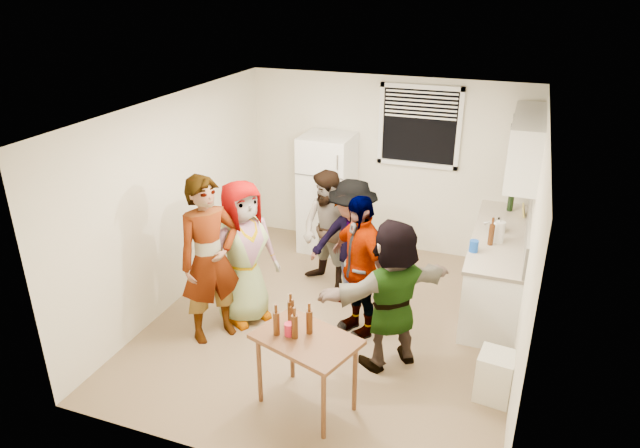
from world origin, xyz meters
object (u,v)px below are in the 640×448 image
at_px(kettle, 497,231).
at_px(guest_back_left, 328,285).
at_px(guest_stripe, 216,334).
at_px(guest_back_right, 351,301).
at_px(guest_grey, 247,317).
at_px(trash_bin, 495,375).
at_px(beer_bottle_counter, 490,245).
at_px(guest_black, 357,331).
at_px(wine_bottle, 509,211).
at_px(guest_orange, 388,361).
at_px(blue_cup, 473,251).
at_px(red_cup, 289,335).
at_px(beer_bottle_table, 293,328).
at_px(serving_table, 307,405).
at_px(refrigerator, 327,193).

xyz_separation_m(kettle, guest_back_left, (-2.01, -0.43, -0.90)).
distance_m(guest_stripe, guest_back_right, 1.71).
bearing_deg(guest_grey, trash_bin, -66.97).
bearing_deg(beer_bottle_counter, guest_black, -144.87).
bearing_deg(wine_bottle, guest_orange, -111.43).
relative_size(beer_bottle_counter, blue_cup, 1.85).
distance_m(guest_back_left, guest_black, 1.11).
relative_size(red_cup, guest_stripe, 0.06).
bearing_deg(guest_grey, beer_bottle_table, -103.56).
relative_size(serving_table, guest_orange, 0.56).
relative_size(guest_stripe, guest_black, 1.14).
xyz_separation_m(kettle, guest_stripe, (-2.82, -1.92, -0.90)).
bearing_deg(red_cup, serving_table, 4.91).
distance_m(wine_bottle, guest_back_right, 2.42).
bearing_deg(serving_table, blue_cup, 58.35).
distance_m(refrigerator, beer_bottle_counter, 2.58).
distance_m(blue_cup, trash_bin, 1.48).
bearing_deg(guest_back_left, guest_black, -28.39).
bearing_deg(guest_black, kettle, 83.50).
distance_m(guest_grey, guest_black, 1.32).
xyz_separation_m(serving_table, beer_bottle_table, (-0.17, 0.10, 0.76)).
relative_size(guest_grey, guest_orange, 1.06).
height_order(kettle, guest_stripe, kettle).
distance_m(wine_bottle, beer_bottle_table, 3.70).
xyz_separation_m(refrigerator, serving_table, (0.97, -3.30, -0.85)).
xyz_separation_m(beer_bottle_table, guest_back_right, (-0.00, 1.82, -0.76)).
height_order(refrigerator, trash_bin, refrigerator).
height_order(beer_bottle_counter, guest_black, beer_bottle_counter).
height_order(wine_bottle, guest_back_right, wine_bottle).
height_order(wine_bottle, beer_bottle_table, wine_bottle).
height_order(serving_table, guest_back_right, serving_table).
relative_size(wine_bottle, beer_bottle_counter, 1.22).
bearing_deg(guest_grey, kettle, -28.89).
xyz_separation_m(beer_bottle_counter, guest_grey, (-2.60, -1.07, -0.90)).
relative_size(beer_bottle_table, guest_back_right, 0.14).
xyz_separation_m(red_cup, guest_back_right, (-0.01, 1.94, -0.76)).
height_order(beer_bottle_counter, guest_stripe, beer_bottle_counter).
bearing_deg(wine_bottle, refrigerator, -178.11).
bearing_deg(guest_stripe, beer_bottle_table, -81.60).
distance_m(blue_cup, guest_back_left, 2.02).
xyz_separation_m(wine_bottle, guest_orange, (-0.97, -2.47, -0.90)).
relative_size(kettle, trash_bin, 0.48).
relative_size(refrigerator, blue_cup, 12.73).
distance_m(blue_cup, guest_back_right, 1.66).
xyz_separation_m(blue_cup, red_cup, (-1.38, -2.00, -0.14)).
xyz_separation_m(trash_bin, guest_back_left, (-2.21, 1.50, -0.25)).
height_order(wine_bottle, trash_bin, wine_bottle).
distance_m(serving_table, guest_black, 1.33).
distance_m(kettle, blue_cup, 0.69).
xyz_separation_m(blue_cup, guest_orange, (-0.66, -1.07, -0.90)).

